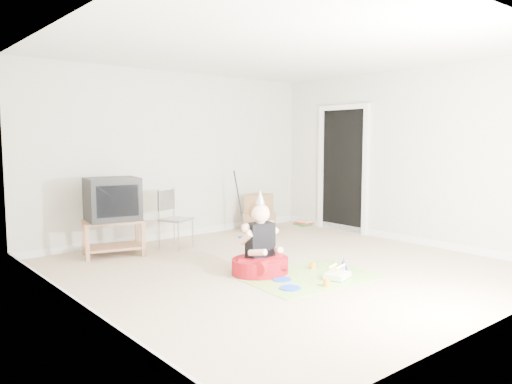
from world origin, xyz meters
TOP-DOWN VIEW (x-y plane):
  - ground at (0.00, 0.00)m, footprint 5.00×5.00m
  - doorway_recess at (2.48, 1.20)m, footprint 0.02×0.90m
  - tv_stand at (-1.33, 1.91)m, footprint 0.87×0.66m
  - crt_tv at (-1.33, 1.91)m, footprint 0.74×0.64m
  - folding_chair at (-0.43, 1.80)m, footprint 0.50×0.49m
  - cardboard_boxes at (1.32, 2.04)m, footprint 0.60×0.55m
  - floor_mop at (0.82, 1.75)m, footprint 0.27×0.36m
  - book_pile at (2.34, 2.00)m, footprint 0.26×0.32m
  - seated_woman at (-0.40, -0.04)m, footprint 0.76×0.76m
  - party_mat at (-0.06, -0.49)m, footprint 1.55×1.18m
  - birthday_cake at (0.11, -0.76)m, footprint 0.33×0.29m
  - blue_plate_near at (-0.39, -0.40)m, footprint 0.23×0.23m
  - blue_plate_far at (-0.54, -0.70)m, footprint 0.26×0.26m
  - orange_cup_near at (0.21, -0.29)m, footprint 0.09×0.09m
  - orange_cup_far at (-0.19, -0.88)m, footprint 0.08×0.08m
  - blue_party_hat at (0.48, -0.55)m, footprint 0.11×0.11m

SIDE VIEW (x-z plane):
  - ground at x=0.00m, z-range 0.00..0.00m
  - party_mat at x=-0.06m, z-range 0.00..0.01m
  - blue_plate_near at x=-0.39m, z-range 0.01..0.02m
  - blue_plate_far at x=-0.54m, z-range 0.01..0.02m
  - birthday_cake at x=0.11m, z-range -0.03..0.11m
  - orange_cup_near at x=0.21m, z-range 0.01..0.08m
  - orange_cup_far at x=-0.19m, z-range 0.01..0.09m
  - book_pile at x=2.34m, z-range 0.00..0.10m
  - blue_party_hat at x=0.48m, z-range 0.01..0.15m
  - seated_woman at x=-0.40m, z-range -0.28..0.71m
  - floor_mop at x=0.82m, z-range -0.26..0.79m
  - tv_stand at x=-1.33m, z-range 0.04..0.52m
  - cardboard_boxes at x=1.32m, z-range -0.01..0.61m
  - folding_chair at x=-0.43m, z-range -0.01..0.84m
  - crt_tv at x=-1.33m, z-range 0.48..1.05m
  - doorway_recess at x=2.48m, z-range 0.00..2.05m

